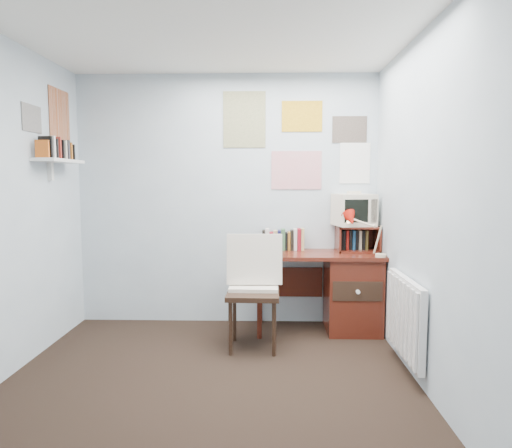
{
  "coord_description": "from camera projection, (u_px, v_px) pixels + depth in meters",
  "views": [
    {
      "loc": [
        0.42,
        -2.84,
        1.46
      ],
      "look_at": [
        0.31,
        1.01,
        1.08
      ],
      "focal_mm": 32.0,
      "sensor_mm": 36.0,
      "label": 1
    }
  ],
  "objects": [
    {
      "name": "posters_back",
      "position": [
        297.0,
        140.0,
        4.52
      ],
      "size": [
        1.2,
        0.01,
        0.9
      ],
      "primitive_type": "cube",
      "color": "white",
      "rests_on": "back_wall"
    },
    {
      "name": "posters_left",
      "position": [
        46.0,
        116.0,
        3.92
      ],
      "size": [
        0.01,
        0.7,
        0.6
      ],
      "primitive_type": "cube",
      "color": "white",
      "rests_on": "left_wall"
    },
    {
      "name": "wall_shelf",
      "position": [
        59.0,
        161.0,
        3.96
      ],
      "size": [
        0.2,
        0.62,
        0.24
      ],
      "primitive_type": "cube",
      "color": "white",
      "rests_on": "left_wall"
    },
    {
      "name": "book_row",
      "position": [
        292.0,
        239.0,
        4.53
      ],
      "size": [
        0.6,
        0.14,
        0.22
      ],
      "primitive_type": "cube",
      "color": "#4F1C12",
      "rests_on": "desk"
    },
    {
      "name": "ground",
      "position": [
        204.0,
        403.0,
        2.98
      ],
      "size": [
        3.5,
        3.5,
        0.0
      ],
      "primitive_type": "plane",
      "color": "black",
      "rests_on": "ground"
    },
    {
      "name": "back_wall",
      "position": [
        227.0,
        200.0,
        4.6
      ],
      "size": [
        3.0,
        0.02,
        2.5
      ],
      "primitive_type": "cube",
      "color": "silver",
      "rests_on": "ground"
    },
    {
      "name": "radiator",
      "position": [
        405.0,
        317.0,
        3.45
      ],
      "size": [
        0.09,
        0.8,
        0.6
      ],
      "primitive_type": "cube",
      "color": "white",
      "rests_on": "right_wall"
    },
    {
      "name": "tv_riser",
      "position": [
        357.0,
        238.0,
        4.44
      ],
      "size": [
        0.4,
        0.3,
        0.25
      ],
      "primitive_type": "cube",
      "color": "#4F1C12",
      "rests_on": "desk"
    },
    {
      "name": "right_wall",
      "position": [
        443.0,
        213.0,
        2.82
      ],
      "size": [
        0.02,
        3.5,
        2.5
      ],
      "primitive_type": "cube",
      "color": "silver",
      "rests_on": "ground"
    },
    {
      "name": "ceiling",
      "position": [
        199.0,
        6.0,
        2.74
      ],
      "size": [
        3.0,
        3.5,
        0.02
      ],
      "primitive_type": "cube",
      "color": "white",
      "rests_on": "back_wall"
    },
    {
      "name": "crt_tv",
      "position": [
        354.0,
        208.0,
        4.44
      ],
      "size": [
        0.42,
        0.4,
        0.34
      ],
      "primitive_type": "cube",
      "rotation": [
        0.0,
        0.0,
        0.22
      ],
      "color": "beige",
      "rests_on": "tv_riser"
    },
    {
      "name": "desk_chair",
      "position": [
        253.0,
        294.0,
        3.91
      ],
      "size": [
        0.5,
        0.48,
        0.95
      ],
      "primitive_type": "cube",
      "rotation": [
        0.0,
        0.0,
        -0.03
      ],
      "color": "black",
      "rests_on": "ground"
    },
    {
      "name": "desk",
      "position": [
        346.0,
        289.0,
        4.38
      ],
      "size": [
        1.2,
        0.55,
        0.76
      ],
      "color": "#4F1C12",
      "rests_on": "ground"
    },
    {
      "name": "desk_lamp",
      "position": [
        381.0,
        237.0,
        4.11
      ],
      "size": [
        0.29,
        0.26,
        0.37
      ],
      "primitive_type": "cube",
      "rotation": [
        0.0,
        0.0,
        -0.16
      ],
      "color": "red",
      "rests_on": "desk"
    }
  ]
}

